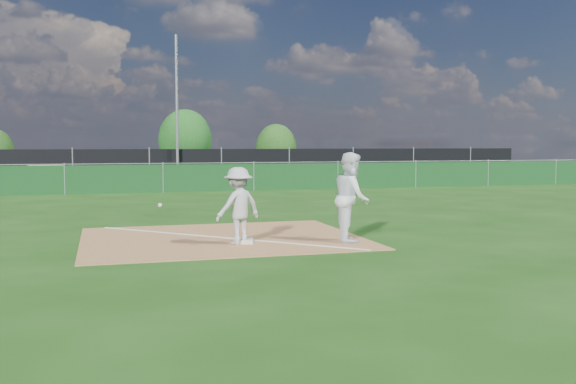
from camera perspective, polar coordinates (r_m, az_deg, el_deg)
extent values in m
plane|color=#16400D|center=(23.11, -9.91, -0.94)|extent=(90.00, 90.00, 0.00)
cube|color=olive|center=(14.26, -5.89, -4.10)|extent=(6.00, 5.00, 0.02)
cube|color=white|center=(14.25, -5.89, -4.04)|extent=(5.01, 5.01, 0.01)
cube|color=#0F3916|center=(28.03, -11.05, 1.18)|extent=(44.00, 0.05, 1.20)
ellipsoid|color=#956D48|center=(31.51, -20.73, 1.29)|extent=(3.38, 2.60, 1.17)
cube|color=black|center=(35.99, -12.22, 2.32)|extent=(46.00, 0.04, 1.80)
cube|color=black|center=(41.01, -12.69, 1.29)|extent=(46.00, 9.00, 0.01)
cylinder|color=slate|center=(35.86, -9.85, 7.30)|extent=(0.16, 0.16, 8.00)
cube|color=silver|center=(13.46, -3.95, -4.37)|extent=(0.46, 0.46, 0.08)
imported|color=silver|center=(13.24, -4.44, -1.22)|extent=(1.18, 0.95, 1.59)
sphere|color=white|center=(12.81, -11.31, -1.15)|extent=(0.08, 0.08, 0.08)
imported|color=white|center=(13.72, 5.65, -0.45)|extent=(0.93, 1.08, 1.91)
imported|color=#B8BAC0|center=(40.46, -18.55, 2.19)|extent=(4.68, 3.06, 1.48)
imported|color=black|center=(40.78, -13.82, 2.19)|extent=(4.24, 2.41, 1.32)
imported|color=black|center=(41.28, -3.92, 2.41)|extent=(5.35, 3.30, 1.45)
cylinder|color=#382316|center=(47.64, -9.10, 2.52)|extent=(0.24, 0.24, 1.30)
ellipsoid|color=#164E16|center=(47.62, -9.13, 4.60)|extent=(3.89, 3.89, 4.47)
cylinder|color=#382316|center=(47.86, -1.06, 2.40)|extent=(0.24, 0.24, 1.00)
ellipsoid|color=#1D4915|center=(47.83, -1.06, 4.00)|extent=(3.00, 3.00, 3.45)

